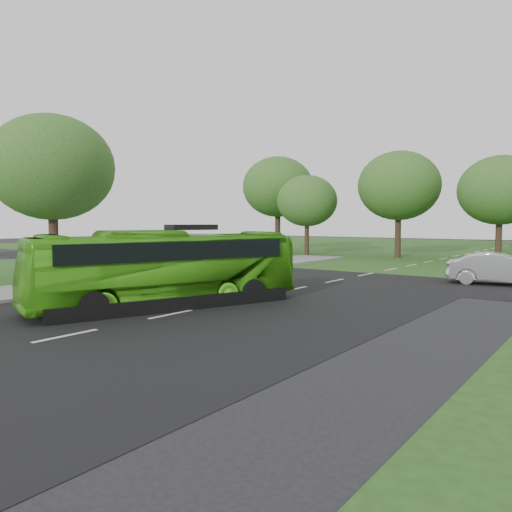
{
  "coord_description": "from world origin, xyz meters",
  "views": [
    {
      "loc": [
        12.42,
        -13.86,
        3.21
      ],
      "look_at": [
        -1.28,
        4.64,
        1.6
      ],
      "focal_mm": 35.0,
      "sensor_mm": 36.0,
      "label": 1
    }
  ],
  "objects_px": {
    "tree_side_near": "(52,168)",
    "bus": "(167,268)",
    "sedan": "(500,269)",
    "tree_park_c": "(500,190)",
    "tree_park_f": "(278,187)",
    "tree_park_a": "(307,201)",
    "tree_park_b": "(399,186)"
  },
  "relations": [
    {
      "from": "sedan",
      "to": "tree_park_a",
      "type": "bearing_deg",
      "value": 45.05
    },
    {
      "from": "sedan",
      "to": "tree_side_near",
      "type": "bearing_deg",
      "value": 109.63
    },
    {
      "from": "tree_side_near",
      "to": "tree_park_b",
      "type": "bearing_deg",
      "value": 70.83
    },
    {
      "from": "sedan",
      "to": "tree_park_f",
      "type": "bearing_deg",
      "value": 45.57
    },
    {
      "from": "bus",
      "to": "sedan",
      "type": "distance_m",
      "value": 16.87
    },
    {
      "from": "tree_park_c",
      "to": "tree_park_f",
      "type": "xyz_separation_m",
      "value": [
        -22.34,
        3.23,
        1.33
      ]
    },
    {
      "from": "tree_park_b",
      "to": "sedan",
      "type": "height_order",
      "value": "tree_park_b"
    },
    {
      "from": "tree_park_c",
      "to": "tree_side_near",
      "type": "bearing_deg",
      "value": -125.0
    },
    {
      "from": "tree_park_a",
      "to": "tree_park_f",
      "type": "height_order",
      "value": "tree_park_f"
    },
    {
      "from": "tree_park_a",
      "to": "sedan",
      "type": "bearing_deg",
      "value": -34.8
    },
    {
      "from": "bus",
      "to": "tree_side_near",
      "type": "bearing_deg",
      "value": -172.91
    },
    {
      "from": "bus",
      "to": "tree_park_a",
      "type": "bearing_deg",
      "value": 130.08
    },
    {
      "from": "tree_park_a",
      "to": "sedan",
      "type": "distance_m",
      "value": 23.74
    },
    {
      "from": "tree_park_a",
      "to": "sedan",
      "type": "height_order",
      "value": "tree_park_a"
    },
    {
      "from": "tree_park_b",
      "to": "tree_side_near",
      "type": "xyz_separation_m",
      "value": [
        -9.47,
        -27.25,
        -0.15
      ]
    },
    {
      "from": "tree_park_a",
      "to": "tree_side_near",
      "type": "bearing_deg",
      "value": -93.24
    },
    {
      "from": "tree_park_c",
      "to": "tree_park_f",
      "type": "height_order",
      "value": "tree_park_f"
    },
    {
      "from": "tree_park_b",
      "to": "tree_side_near",
      "type": "distance_m",
      "value": 28.85
    },
    {
      "from": "tree_park_b",
      "to": "tree_park_a",
      "type": "bearing_deg",
      "value": -165.13
    },
    {
      "from": "tree_park_b",
      "to": "tree_park_f",
      "type": "height_order",
      "value": "tree_park_f"
    },
    {
      "from": "tree_park_c",
      "to": "tree_park_a",
      "type": "bearing_deg",
      "value": -178.3
    },
    {
      "from": "tree_park_a",
      "to": "tree_park_c",
      "type": "relative_size",
      "value": 0.93
    },
    {
      "from": "tree_park_b",
      "to": "tree_park_c",
      "type": "height_order",
      "value": "tree_park_b"
    },
    {
      "from": "tree_park_c",
      "to": "tree_side_near",
      "type": "xyz_separation_m",
      "value": [
        -17.93,
        -25.6,
        0.63
      ]
    },
    {
      "from": "tree_park_f",
      "to": "tree_park_a",
      "type": "bearing_deg",
      "value": -32.51
    },
    {
      "from": "tree_side_near",
      "to": "sedan",
      "type": "distance_m",
      "value": 24.32
    },
    {
      "from": "tree_park_a",
      "to": "tree_side_near",
      "type": "distance_m",
      "value": 25.17
    },
    {
      "from": "tree_side_near",
      "to": "bus",
      "type": "bearing_deg",
      "value": -12.45
    },
    {
      "from": "tree_park_a",
      "to": "tree_park_c",
      "type": "height_order",
      "value": "tree_park_c"
    },
    {
      "from": "tree_side_near",
      "to": "bus",
      "type": "height_order",
      "value": "tree_side_near"
    },
    {
      "from": "tree_park_f",
      "to": "sedan",
      "type": "height_order",
      "value": "tree_park_f"
    },
    {
      "from": "tree_park_b",
      "to": "tree_park_c",
      "type": "bearing_deg",
      "value": -11.03
    }
  ]
}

